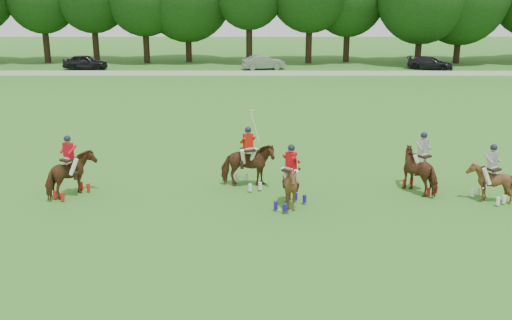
{
  "coord_description": "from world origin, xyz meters",
  "views": [
    {
      "loc": [
        0.93,
        -16.6,
        7.45
      ],
      "look_at": [
        0.86,
        4.2,
        1.4
      ],
      "focal_mm": 40.0,
      "sensor_mm": 36.0,
      "label": 1
    }
  ],
  "objects_px": {
    "polo_red_a": "(71,174)",
    "polo_red_b": "(248,165)",
    "car_left": "(85,62)",
    "polo_red_c": "(291,185)",
    "car_mid": "(264,62)",
    "polo_ball": "(280,210)",
    "polo_stripe_b": "(490,182)",
    "polo_stripe_a": "(421,170)",
    "car_right": "(430,63)"
  },
  "relations": [
    {
      "from": "polo_red_a",
      "to": "polo_red_b",
      "type": "xyz_separation_m",
      "value": [
        6.74,
        1.09,
        0.04
      ]
    },
    {
      "from": "car_left",
      "to": "polo_red_c",
      "type": "relative_size",
      "value": 1.88
    },
    {
      "from": "car_mid",
      "to": "polo_ball",
      "type": "distance_m",
      "value": 40.06
    },
    {
      "from": "polo_red_b",
      "to": "polo_stripe_b",
      "type": "bearing_deg",
      "value": -10.24
    },
    {
      "from": "polo_red_a",
      "to": "polo_stripe_a",
      "type": "xyz_separation_m",
      "value": [
        13.49,
        0.57,
        0.0
      ]
    },
    {
      "from": "polo_stripe_b",
      "to": "polo_ball",
      "type": "distance_m",
      "value": 7.93
    },
    {
      "from": "car_right",
      "to": "polo_stripe_a",
      "type": "distance_m",
      "value": 39.59
    },
    {
      "from": "car_left",
      "to": "car_mid",
      "type": "xyz_separation_m",
      "value": [
        18.37,
        0.0,
        -0.04
      ]
    },
    {
      "from": "polo_stripe_b",
      "to": "car_left",
      "type": "bearing_deg",
      "value": 124.07
    },
    {
      "from": "polo_ball",
      "to": "polo_stripe_b",
      "type": "bearing_deg",
      "value": 7.52
    },
    {
      "from": "car_right",
      "to": "polo_ball",
      "type": "xyz_separation_m",
      "value": [
        -16.95,
        -40.05,
        -0.62
      ]
    },
    {
      "from": "car_left",
      "to": "polo_stripe_b",
      "type": "bearing_deg",
      "value": -145.48
    },
    {
      "from": "polo_red_c",
      "to": "polo_stripe_b",
      "type": "distance_m",
      "value": 7.46
    },
    {
      "from": "polo_red_a",
      "to": "car_right",
      "type": "bearing_deg",
      "value": 57.13
    },
    {
      "from": "polo_stripe_a",
      "to": "car_mid",
      "type": "bearing_deg",
      "value": 98.66
    },
    {
      "from": "polo_red_c",
      "to": "polo_ball",
      "type": "relative_size",
      "value": 26.36
    },
    {
      "from": "car_left",
      "to": "polo_ball",
      "type": "distance_m",
      "value": 44.15
    },
    {
      "from": "car_mid",
      "to": "polo_ball",
      "type": "relative_size",
      "value": 48.63
    },
    {
      "from": "car_left",
      "to": "polo_red_a",
      "type": "distance_m",
      "value": 39.93
    },
    {
      "from": "polo_red_b",
      "to": "polo_stripe_b",
      "type": "relative_size",
      "value": 1.37
    },
    {
      "from": "car_left",
      "to": "polo_red_b",
      "type": "bearing_deg",
      "value": -154.6
    },
    {
      "from": "polo_red_a",
      "to": "polo_red_b",
      "type": "distance_m",
      "value": 6.83
    },
    {
      "from": "polo_red_c",
      "to": "polo_stripe_a",
      "type": "xyz_separation_m",
      "value": [
        5.18,
        1.79,
        0.02
      ]
    },
    {
      "from": "car_left",
      "to": "polo_stripe_b",
      "type": "height_order",
      "value": "polo_stripe_b"
    },
    {
      "from": "polo_ball",
      "to": "car_mid",
      "type": "bearing_deg",
      "value": 90.28
    },
    {
      "from": "car_left",
      "to": "polo_red_a",
      "type": "xyz_separation_m",
      "value": [
        10.65,
        -38.48,
        0.12
      ]
    },
    {
      "from": "polo_stripe_a",
      "to": "polo_ball",
      "type": "bearing_deg",
      "value": -159.07
    },
    {
      "from": "polo_stripe_a",
      "to": "car_left",
      "type": "bearing_deg",
      "value": 122.48
    },
    {
      "from": "car_mid",
      "to": "polo_red_b",
      "type": "distance_m",
      "value": 37.4
    },
    {
      "from": "car_left",
      "to": "polo_red_c",
      "type": "xyz_separation_m",
      "value": [
        18.96,
        -39.7,
        0.1
      ]
    },
    {
      "from": "polo_stripe_a",
      "to": "polo_ball",
      "type": "xyz_separation_m",
      "value": [
        -5.58,
        -2.13,
        -0.83
      ]
    },
    {
      "from": "polo_red_a",
      "to": "polo_stripe_a",
      "type": "relative_size",
      "value": 1.0
    },
    {
      "from": "polo_red_c",
      "to": "car_mid",
      "type": "bearing_deg",
      "value": 90.86
    },
    {
      "from": "polo_ball",
      "to": "car_right",
      "type": "bearing_deg",
      "value": 67.06
    },
    {
      "from": "car_left",
      "to": "polo_red_c",
      "type": "bearing_deg",
      "value": -154.02
    },
    {
      "from": "polo_red_c",
      "to": "polo_stripe_a",
      "type": "height_order",
      "value": "polo_stripe_a"
    },
    {
      "from": "car_left",
      "to": "polo_red_c",
      "type": "height_order",
      "value": "polo_red_c"
    },
    {
      "from": "polo_red_a",
      "to": "polo_red_b",
      "type": "height_order",
      "value": "polo_red_b"
    },
    {
      "from": "car_right",
      "to": "polo_stripe_b",
      "type": "relative_size",
      "value": 2.07
    },
    {
      "from": "polo_red_a",
      "to": "polo_red_b",
      "type": "relative_size",
      "value": 0.79
    },
    {
      "from": "car_left",
      "to": "polo_stripe_a",
      "type": "relative_size",
      "value": 1.86
    },
    {
      "from": "car_mid",
      "to": "polo_stripe_b",
      "type": "distance_m",
      "value": 39.83
    },
    {
      "from": "polo_red_b",
      "to": "polo_stripe_a",
      "type": "relative_size",
      "value": 1.26
    },
    {
      "from": "car_mid",
      "to": "polo_ball",
      "type": "height_order",
      "value": "car_mid"
    },
    {
      "from": "polo_red_b",
      "to": "polo_red_c",
      "type": "xyz_separation_m",
      "value": [
        1.57,
        -2.31,
        -0.05
      ]
    },
    {
      "from": "polo_red_c",
      "to": "polo_ball",
      "type": "xyz_separation_m",
      "value": [
        -0.4,
        -0.35,
        -0.82
      ]
    },
    {
      "from": "polo_red_b",
      "to": "polo_stripe_b",
      "type": "height_order",
      "value": "polo_red_b"
    },
    {
      "from": "polo_stripe_b",
      "to": "car_mid",
      "type": "bearing_deg",
      "value": 101.62
    },
    {
      "from": "polo_ball",
      "to": "polo_red_c",
      "type": "bearing_deg",
      "value": 40.95
    },
    {
      "from": "car_mid",
      "to": "polo_stripe_b",
      "type": "relative_size",
      "value": 1.98
    }
  ]
}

